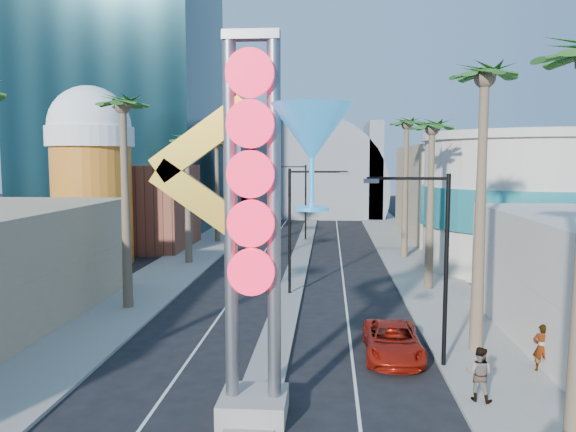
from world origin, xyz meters
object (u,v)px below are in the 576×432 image
Objects in this scene: neon_sign at (277,199)px; pedestrian_a at (542,348)px; pedestrian_b at (479,374)px; red_pickup at (393,341)px.

neon_sign reaches higher than pedestrian_a.
pedestrian_a is 4.38m from pedestrian_b.
neon_sign is 2.43× the size of red_pickup.
neon_sign is 6.56× the size of pedestrian_a.
pedestrian_a is (10.13, 4.63, -6.20)m from neon_sign.
red_pickup is at bearing -36.46° from pedestrian_b.
red_pickup is (4.44, 6.20, -6.59)m from neon_sign.
red_pickup is at bearing 54.42° from neon_sign.
pedestrian_b is (6.92, 1.65, -6.20)m from neon_sign.
neon_sign is 10.08m from red_pickup.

